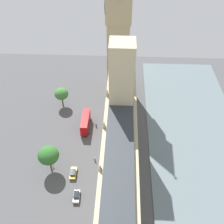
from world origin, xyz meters
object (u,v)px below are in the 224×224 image
at_px(car_yellow_cab_corner, 73,173).
at_px(car_silver_midblock, 76,196).
at_px(plane_tree_near_tower, 61,94).
at_px(plane_tree_by_river_gate, 48,155).
at_px(pedestrian_kerbside, 96,125).
at_px(pedestrian_trailing, 95,159).
at_px(parliament_building, 120,137).
at_px(double_decker_bus_under_trees, 85,122).
at_px(clock_tower, 119,20).
at_px(street_lamp_opposite_hall, 49,149).

xyz_separation_m(car_yellow_cab_corner, car_silver_midblock, (-2.17, 7.97, -0.00)).
relative_size(car_yellow_cab_corner, plane_tree_near_tower, 0.54).
bearing_deg(plane_tree_by_river_gate, pedestrian_kerbside, -121.82).
bearing_deg(pedestrian_trailing, plane_tree_by_river_gate, 19.45).
xyz_separation_m(parliament_building, car_yellow_cab_corner, (14.15, 7.65, -8.92)).
xyz_separation_m(double_decker_bus_under_trees, car_silver_midblock, (-0.78, 29.43, -1.75)).
bearing_deg(car_yellow_cab_corner, parliament_building, 27.99).
bearing_deg(plane_tree_by_river_gate, pedestrian_trailing, -163.59).
relative_size(parliament_building, plane_tree_by_river_gate, 7.16).
bearing_deg(parliament_building, car_yellow_cab_corner, 28.41).
distance_m(parliament_building, car_silver_midblock, 21.62).
bearing_deg(clock_tower, parliament_building, 92.65).
xyz_separation_m(clock_tower, car_silver_midblock, (10.20, 54.06, -30.10)).
height_order(parliament_building, street_lamp_opposite_hall, parliament_building).
xyz_separation_m(double_decker_bus_under_trees, car_yellow_cab_corner, (1.39, 21.46, -1.75)).
distance_m(double_decker_bus_under_trees, car_yellow_cab_corner, 21.57).
bearing_deg(pedestrian_kerbside, double_decker_bus_under_trees, 60.73).
distance_m(double_decker_bus_under_trees, car_silver_midblock, 29.49).
relative_size(double_decker_bus_under_trees, street_lamp_opposite_hall, 1.76).
xyz_separation_m(pedestrian_trailing, plane_tree_by_river_gate, (13.50, 3.98, 5.88)).
bearing_deg(pedestrian_trailing, clock_tower, -95.72).
bearing_deg(double_decker_bus_under_trees, clock_tower, 66.17).
height_order(parliament_building, car_silver_midblock, parliament_building).
xyz_separation_m(double_decker_bus_under_trees, pedestrian_kerbside, (-3.75, -0.58, -1.93)).
relative_size(parliament_building, street_lamp_opposite_hall, 11.24).
distance_m(double_decker_bus_under_trees, plane_tree_near_tower, 16.68).
distance_m(car_silver_midblock, plane_tree_by_river_gate, 14.89).
relative_size(clock_tower, car_silver_midblock, 14.62).
xyz_separation_m(car_silver_midblock, plane_tree_by_river_gate, (9.49, -9.94, 5.74)).
relative_size(clock_tower, street_lamp_opposite_hall, 10.00).
relative_size(pedestrian_trailing, plane_tree_near_tower, 0.21).
bearing_deg(parliament_building, street_lamp_opposite_hall, 2.99).
bearing_deg(plane_tree_by_river_gate, plane_tree_near_tower, -86.35).
bearing_deg(double_decker_bus_under_trees, plane_tree_by_river_gate, -113.87).
distance_m(parliament_building, street_lamp_opposite_hall, 23.29).
height_order(pedestrian_trailing, street_lamp_opposite_hall, street_lamp_opposite_hall).
relative_size(plane_tree_by_river_gate, plane_tree_near_tower, 1.16).
relative_size(plane_tree_by_river_gate, street_lamp_opposite_hall, 1.57).
bearing_deg(street_lamp_opposite_hall, car_yellow_cab_corner, 142.46).
bearing_deg(plane_tree_near_tower, pedestrian_trailing, 119.13).
distance_m(car_yellow_cab_corner, street_lamp_opposite_hall, 11.13).
bearing_deg(pedestrian_trailing, street_lamp_opposite_hall, 0.98).
bearing_deg(car_yellow_cab_corner, car_silver_midblock, -75.21).
distance_m(pedestrian_trailing, plane_tree_by_river_gate, 15.26).
distance_m(parliament_building, pedestrian_kerbside, 19.27).
height_order(clock_tower, car_yellow_cab_corner, clock_tower).
distance_m(car_yellow_cab_corner, car_silver_midblock, 8.26).
distance_m(pedestrian_kerbside, plane_tree_near_tower, 19.35).
height_order(pedestrian_kerbside, plane_tree_near_tower, plane_tree_near_tower).
xyz_separation_m(clock_tower, pedestrian_kerbside, (7.23, 24.04, -30.28)).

